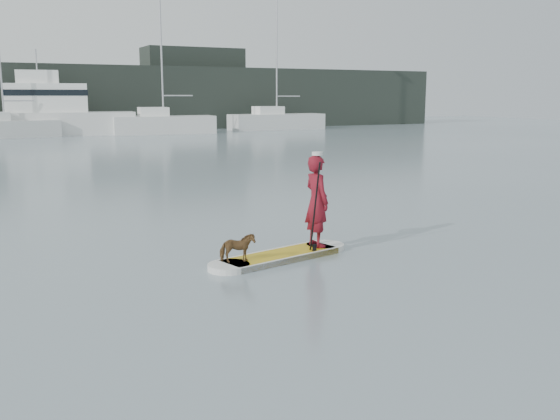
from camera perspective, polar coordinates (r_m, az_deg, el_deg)
name	(u,v)px	position (r m, az deg, el deg)	size (l,w,h in m)	color
ground	(230,312)	(9.58, -4.63, -9.26)	(140.00, 140.00, 0.00)	slate
paddleboard	(280,256)	(12.48, 0.00, -4.25)	(3.24, 1.37, 0.12)	#BF9B12
paddler	(317,201)	(12.91, 3.38, 0.81)	(0.69, 0.45, 1.90)	maroon
white_cap	(317,154)	(12.79, 3.43, 5.17)	(0.22, 0.22, 0.07)	silver
dog	(237,248)	(11.78, -3.92, -3.48)	(0.30, 0.65, 0.55)	#532F1C
paddle	(315,218)	(12.53, 3.20, -0.75)	(0.10, 0.30, 2.00)	black
sailboat_d	(4,127)	(53.23, -23.92, 6.95)	(8.19, 3.47, 11.70)	silver
sailboat_e	(163,123)	(55.05, -10.66, 7.81)	(8.85, 3.59, 12.51)	silver
sailboat_f	(276,120)	(60.91, -0.37, 8.26)	(9.39, 2.94, 13.98)	silver
motor_yacht_a	(56,111)	(55.25, -19.84, 8.48)	(11.95, 5.16, 6.94)	silver
shore_mass	(5,98)	(61.47, -23.86, 9.32)	(90.00, 6.00, 6.00)	black
shore_building_east	(194,88)	(65.94, -7.90, 10.98)	(10.00, 4.00, 8.00)	black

